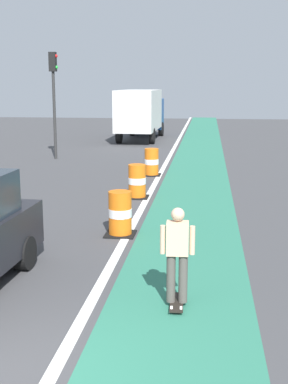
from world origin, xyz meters
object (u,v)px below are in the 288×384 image
object	(u,v)px
skateboarder_on_lane	(177,254)
delivery_truck_down_block	(141,111)
traffic_barrel_back	(152,162)
traffic_light_corner	(54,86)
traffic_barrel_front	(120,214)
traffic_barrel_mid	(137,182)

from	to	relation	value
skateboarder_on_lane	delivery_truck_down_block	size ratio (longest dim) A/B	0.22
skateboarder_on_lane	traffic_barrel_back	world-z (taller)	skateboarder_on_lane
delivery_truck_down_block	skateboarder_on_lane	bearing A→B (deg)	-81.45
traffic_barrel_back	traffic_light_corner	bearing A→B (deg)	141.10
traffic_barrel_front	traffic_light_corner	size ratio (longest dim) A/B	0.21
skateboarder_on_lane	traffic_barrel_back	xyz separation A→B (m)	(-1.77, 12.60, -0.38)
delivery_truck_down_block	traffic_light_corner	size ratio (longest dim) A/B	1.50
traffic_light_corner	traffic_barrel_front	bearing A→B (deg)	-67.32
traffic_barrel_front	traffic_barrel_back	world-z (taller)	same
skateboarder_on_lane	delivery_truck_down_block	bearing A→B (deg)	98.55
traffic_barrel_front	traffic_barrel_back	distance (m)	8.56
traffic_barrel_back	delivery_truck_down_block	xyz separation A→B (m)	(-2.14, 13.44, 1.31)
traffic_barrel_front	traffic_barrel_back	xyz separation A→B (m)	(-0.14, 8.56, 0.00)
traffic_barrel_front	delivery_truck_down_block	world-z (taller)	delivery_truck_down_block
traffic_barrel_back	traffic_barrel_front	bearing A→B (deg)	-89.03
traffic_barrel_front	delivery_truck_down_block	xyz separation A→B (m)	(-2.29, 22.00, 1.31)
traffic_barrel_front	delivery_truck_down_block	size ratio (longest dim) A/B	0.14
skateboarder_on_lane	traffic_light_corner	xyz separation A→B (m)	(-6.95, 16.78, 2.59)
traffic_barrel_mid	traffic_barrel_back	distance (m)	4.26
traffic_barrel_mid	skateboarder_on_lane	bearing A→B (deg)	-77.92
traffic_barrel_front	traffic_barrel_back	bearing A→B (deg)	90.97
traffic_barrel_back	traffic_light_corner	size ratio (longest dim) A/B	0.21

